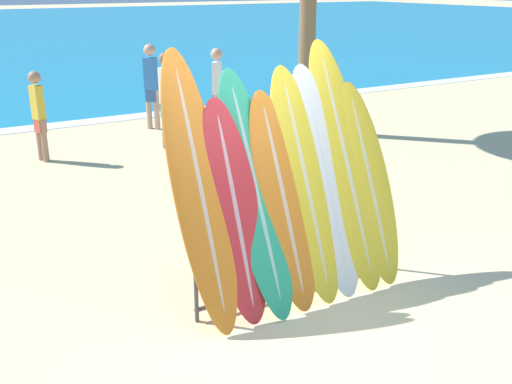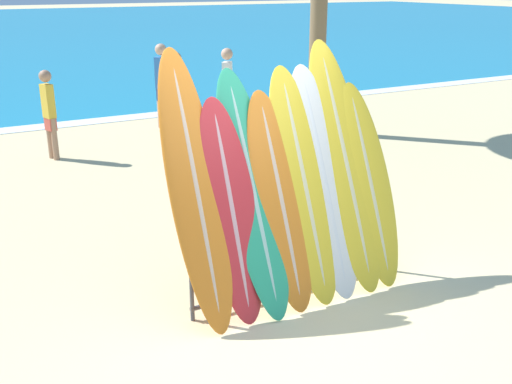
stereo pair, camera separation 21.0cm
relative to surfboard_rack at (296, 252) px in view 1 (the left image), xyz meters
name	(u,v)px [view 1 (the left image)]	position (x,y,z in m)	size (l,w,h in m)	color
ground_plane	(308,323)	(-0.23, -0.54, -0.45)	(160.00, 160.00, 0.00)	beige
surfboard_rack	(296,252)	(0.00, 0.00, 0.00)	(2.25, 0.04, 0.82)	#47474C
surfboard_slot_0	(199,191)	(-0.97, 0.14, 0.78)	(0.51, 1.10, 2.46)	orange
surfboard_slot_1	(235,211)	(-0.67, 0.04, 0.56)	(0.52, 0.84, 2.01)	red
surfboard_slot_2	(255,192)	(-0.40, 0.12, 0.67)	(0.53, 1.13, 2.23)	#289E70
surfboard_slot_3	(282,200)	(-0.14, 0.06, 0.56)	(0.53, 0.96, 2.02)	orange
surfboard_slot_4	(305,184)	(0.16, 0.11, 0.67)	(0.56, 1.05, 2.23)	yellow
surfboard_slot_5	(325,180)	(0.40, 0.11, 0.66)	(0.57, 1.05, 2.22)	silver
surfboard_slot_6	(345,164)	(0.69, 0.16, 0.77)	(0.59, 1.19, 2.45)	yellow
surfboard_slot_7	(369,182)	(0.94, 0.06, 0.56)	(0.54, 0.96, 2.01)	yellow
person_near_water	(39,113)	(-1.20, 6.16, 0.41)	(0.21, 0.26, 1.57)	#A87A5B
person_mid_beach	(167,96)	(1.07, 5.90, 0.52)	(0.30, 0.25, 1.78)	#846047
person_far_left	(217,88)	(2.34, 6.35, 0.50)	(0.28, 0.30, 1.74)	tan
person_far_right	(151,83)	(1.36, 7.46, 0.52)	(0.29, 0.30, 1.78)	tan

